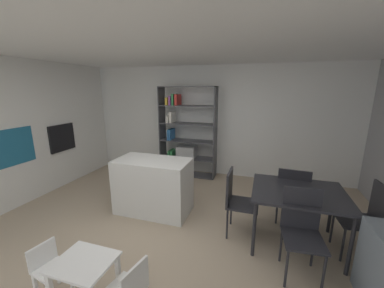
% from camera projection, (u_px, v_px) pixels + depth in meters
% --- Properties ---
extents(ground_plane, '(9.30, 9.30, 0.00)m').
position_uv_depth(ground_plane, '(155.00, 237.00, 3.24)').
color(ground_plane, tan).
extents(ceiling_slab, '(6.76, 5.62, 0.06)m').
position_uv_depth(ceiling_slab, '(147.00, 39.00, 2.63)').
color(ceiling_slab, white).
rests_on(ceiling_slab, ground_plane).
extents(back_partition, '(6.76, 0.06, 2.57)m').
position_uv_depth(back_partition, '(205.00, 121.00, 5.51)').
color(back_partition, white).
rests_on(back_partition, ground_plane).
extents(built_in_oven, '(0.06, 0.61, 0.56)m').
position_uv_depth(built_in_oven, '(62.00, 138.00, 4.82)').
color(built_in_oven, black).
rests_on(built_in_oven, ground_plane).
extents(kitchen_island, '(1.22, 0.66, 0.91)m').
position_uv_depth(kitchen_island, '(153.00, 186.00, 3.85)').
color(kitchen_island, silver).
rests_on(kitchen_island, ground_plane).
extents(open_bookshelf, '(1.33, 0.37, 2.10)m').
position_uv_depth(open_bookshelf, '(184.00, 135.00, 5.43)').
color(open_bookshelf, '#4C4C51').
rests_on(open_bookshelf, ground_plane).
extents(child_table, '(0.53, 0.45, 0.51)m').
position_uv_depth(child_table, '(85.00, 270.00, 2.12)').
color(child_table, white).
rests_on(child_table, ground_plane).
extents(child_chair_left, '(0.32, 0.32, 0.55)m').
position_uv_depth(child_chair_left, '(49.00, 267.00, 2.28)').
color(child_chair_left, white).
rests_on(child_chair_left, ground_plane).
extents(dining_table, '(1.15, 0.95, 0.76)m').
position_uv_depth(dining_table, '(298.00, 196.00, 2.97)').
color(dining_table, '#232328').
rests_on(dining_table, ground_plane).
extents(dining_chair_far, '(0.47, 0.46, 0.91)m').
position_uv_depth(dining_chair_far, '(293.00, 190.00, 3.47)').
color(dining_chair_far, '#232328').
rests_on(dining_chair_far, ground_plane).
extents(dining_chair_near, '(0.45, 0.48, 0.98)m').
position_uv_depth(dining_chair_near, '(302.00, 225.00, 2.54)').
color(dining_chair_near, '#232328').
rests_on(dining_chair_near, ground_plane).
extents(dining_chair_window_side, '(0.48, 0.46, 0.95)m').
position_uv_depth(dining_chair_window_side, '(369.00, 215.00, 2.77)').
color(dining_chair_window_side, '#232328').
rests_on(dining_chair_window_side, ground_plane).
extents(dining_chair_island_side, '(0.43, 0.44, 0.94)m').
position_uv_depth(dining_chair_island_side, '(236.00, 197.00, 3.23)').
color(dining_chair_island_side, '#232328').
rests_on(dining_chair_island_side, ground_plane).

